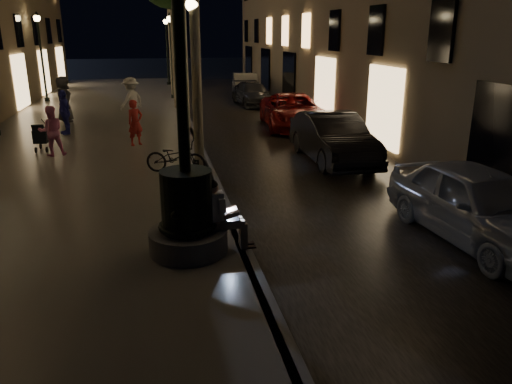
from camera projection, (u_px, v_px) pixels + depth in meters
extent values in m
plane|color=black|center=(190.00, 129.00, 21.35)|extent=(120.00, 120.00, 0.00)
cube|color=black|center=(259.00, 126.00, 21.92)|extent=(6.00, 45.00, 0.02)
cube|color=slate|center=(93.00, 130.00, 20.57)|extent=(8.00, 45.00, 0.20)
cube|color=#59595B|center=(190.00, 126.00, 21.32)|extent=(0.25, 45.00, 0.20)
cylinder|color=#59595B|center=(189.00, 241.00, 8.92)|extent=(1.40, 1.40, 0.40)
cylinder|color=black|center=(187.00, 201.00, 8.69)|extent=(0.90, 0.90, 1.10)
torus|color=black|center=(188.00, 225.00, 8.82)|extent=(1.04, 1.04, 0.10)
torus|color=black|center=(186.00, 179.00, 8.56)|extent=(0.89, 0.89, 0.09)
cylinder|color=black|center=(181.00, 75.00, 8.03)|extent=(0.20, 0.20, 3.20)
cube|color=gray|center=(219.00, 224.00, 8.93)|extent=(0.35, 0.23, 0.17)
cube|color=silver|center=(215.00, 207.00, 8.82)|extent=(0.43, 0.25, 0.54)
sphere|color=tan|center=(213.00, 188.00, 8.71)|extent=(0.20, 0.20, 0.20)
sphere|color=black|center=(212.00, 186.00, 8.69)|extent=(0.20, 0.20, 0.20)
cube|color=gray|center=(232.00, 224.00, 8.90)|extent=(0.44, 0.12, 0.13)
cube|color=gray|center=(231.00, 221.00, 9.06)|extent=(0.44, 0.12, 0.13)
cube|color=gray|center=(244.00, 236.00, 9.01)|extent=(0.12, 0.12, 0.49)
cube|color=gray|center=(242.00, 232.00, 9.17)|extent=(0.12, 0.12, 0.49)
cube|color=black|center=(249.00, 247.00, 9.10)|extent=(0.25, 0.10, 0.03)
cube|color=black|center=(247.00, 243.00, 9.26)|extent=(0.25, 0.10, 0.03)
cube|color=black|center=(232.00, 219.00, 8.96)|extent=(0.23, 0.32, 0.02)
cube|color=black|center=(224.00, 214.00, 8.90)|extent=(0.08, 0.32, 0.21)
cube|color=#A2B2E7|center=(225.00, 214.00, 8.90)|extent=(0.06, 0.29, 0.17)
cylinder|color=#6B604C|center=(197.00, 79.00, 13.95)|extent=(0.28, 0.28, 5.00)
cylinder|color=#6B604C|center=(184.00, 64.00, 19.54)|extent=(0.28, 0.28, 5.10)
cylinder|color=#6B604C|center=(175.00, 59.00, 25.15)|extent=(0.28, 0.28, 4.90)
cylinder|color=#6B604C|center=(171.00, 51.00, 30.71)|extent=(0.28, 0.28, 5.20)
cylinder|color=black|center=(198.00, 162.00, 14.68)|extent=(0.28, 0.28, 0.20)
cylinder|color=black|center=(195.00, 90.00, 14.03)|extent=(0.12, 0.12, 4.40)
sphere|color=#FFD88C|center=(192.00, 5.00, 13.34)|extent=(0.36, 0.36, 0.36)
cylinder|color=black|center=(182.00, 118.00, 22.14)|extent=(0.28, 0.28, 0.20)
cylinder|color=black|center=(179.00, 70.00, 21.49)|extent=(0.12, 0.12, 4.40)
sphere|color=#FFD88C|center=(177.00, 14.00, 20.80)|extent=(0.36, 0.36, 0.36)
cone|color=black|center=(177.00, 8.00, 20.73)|extent=(0.30, 0.30, 0.22)
cylinder|color=black|center=(174.00, 96.00, 29.60)|extent=(0.28, 0.28, 0.20)
cylinder|color=black|center=(172.00, 60.00, 28.96)|extent=(0.12, 0.12, 4.40)
sphere|color=#FFD88C|center=(170.00, 19.00, 28.26)|extent=(0.36, 0.36, 0.36)
cone|color=black|center=(170.00, 14.00, 28.19)|extent=(0.30, 0.30, 0.22)
cylinder|color=black|center=(169.00, 83.00, 37.06)|extent=(0.28, 0.28, 0.20)
cylinder|color=black|center=(167.00, 54.00, 36.42)|extent=(0.12, 0.12, 4.40)
sphere|color=#FFD88C|center=(166.00, 21.00, 35.73)|extent=(0.36, 0.36, 0.36)
cone|color=black|center=(165.00, 18.00, 35.65)|extent=(0.30, 0.30, 0.22)
cylinder|color=black|center=(47.00, 99.00, 28.26)|extent=(0.28, 0.28, 0.20)
cylinder|color=black|center=(42.00, 61.00, 27.61)|extent=(0.12, 0.12, 4.40)
sphere|color=#FFD88C|center=(37.00, 18.00, 26.92)|extent=(0.36, 0.36, 0.36)
cone|color=black|center=(36.00, 13.00, 26.84)|extent=(0.30, 0.30, 0.22)
cube|color=black|center=(42.00, 135.00, 16.36)|extent=(0.47, 0.74, 0.43)
cube|color=black|center=(38.00, 129.00, 15.96)|extent=(0.39, 0.19, 0.28)
cylinder|color=black|center=(36.00, 150.00, 16.20)|extent=(0.05, 0.19, 0.19)
cylinder|color=black|center=(47.00, 150.00, 16.24)|extent=(0.05, 0.19, 0.19)
cylinder|color=black|center=(41.00, 146.00, 16.73)|extent=(0.05, 0.19, 0.19)
cylinder|color=black|center=(51.00, 146.00, 16.78)|extent=(0.05, 0.19, 0.19)
cylinder|color=black|center=(44.00, 122.00, 16.60)|extent=(0.06, 0.42, 0.26)
imported|color=#9DA1A5|center=(478.00, 204.00, 9.73)|extent=(2.09, 4.55, 1.51)
imported|color=black|center=(333.00, 138.00, 15.69)|extent=(1.62, 4.64, 1.53)
imported|color=maroon|center=(293.00, 111.00, 21.26)|extent=(2.88, 5.41, 1.45)
imported|color=#313337|center=(253.00, 94.00, 28.02)|extent=(1.99, 4.38, 1.24)
imported|color=#979692|center=(246.00, 85.00, 31.91)|extent=(1.93, 4.43, 1.42)
imported|color=#B62724|center=(135.00, 123.00, 17.11)|extent=(0.68, 0.62, 1.56)
imported|color=pink|center=(51.00, 131.00, 15.65)|extent=(0.90, 0.78, 1.58)
imported|color=silver|center=(131.00, 100.00, 21.30)|extent=(1.36, 1.41, 1.93)
imported|color=navy|center=(64.00, 112.00, 19.00)|extent=(0.81, 1.06, 1.67)
imported|color=#2E2E32|center=(64.00, 99.00, 21.50)|extent=(0.88, 1.10, 1.96)
imported|color=black|center=(176.00, 157.00, 13.82)|extent=(1.80, 1.14, 0.89)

